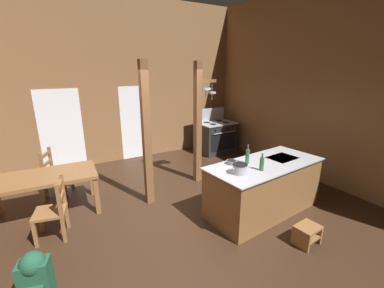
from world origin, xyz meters
TOP-DOWN VIEW (x-y plane):
  - ground_plane at (0.00, 0.00)m, footprint 7.71×7.96m
  - wall_back at (0.00, 3.65)m, footprint 7.71×0.14m
  - wall_right at (3.53, 0.00)m, footprint 0.14×7.96m
  - glazed_door_back_left at (-1.56, 3.58)m, footprint 1.00×0.01m
  - glazed_panel_back_right at (0.35, 3.58)m, footprint 0.84×0.01m
  - kitchen_island at (1.39, -0.43)m, footprint 2.24×1.16m
  - stove_range at (2.64, 2.85)m, footprint 1.18×0.88m
  - support_post_with_pot_rack at (1.08, 1.31)m, footprint 0.53×0.24m
  - support_post_center at (-0.28, 0.91)m, footprint 0.14×0.14m
  - step_stool at (1.29, -1.44)m, footprint 0.38×0.31m
  - dining_table at (-2.01, 1.41)m, footprint 1.74×0.98m
  - ladderback_chair_near_window at (-1.84, 2.25)m, footprint 0.59×0.59m
  - ladderback_chair_by_post at (-1.92, 0.61)m, footprint 0.52×0.52m
  - backpack at (-2.17, -0.52)m, footprint 0.37×0.35m
  - stockpot_on_counter at (0.69, -0.57)m, footprint 0.31×0.23m
  - mixing_bowl_on_counter at (0.84, -0.17)m, footprint 0.18×0.18m
  - bottle_tall_on_counter at (1.08, -0.64)m, footprint 0.07×0.07m
  - bottle_short_on_counter at (1.09, -0.28)m, footprint 0.07×0.07m

SIDE VIEW (x-z plane):
  - ground_plane at x=0.00m, z-range -0.10..0.00m
  - step_stool at x=1.29m, z-range 0.03..0.33m
  - backpack at x=-2.17m, z-range 0.02..0.61m
  - ladderback_chair_near_window at x=-1.84m, z-range -0.02..0.93m
  - ladderback_chair_by_post at x=-1.92m, z-range -0.02..0.93m
  - kitchen_island at x=1.39m, z-range 0.00..0.94m
  - stove_range at x=2.64m, z-range -0.18..1.14m
  - dining_table at x=-2.01m, z-range 0.28..1.02m
  - mixing_bowl_on_counter at x=0.84m, z-range 0.94..1.00m
  - stockpot_on_counter at x=0.69m, z-range 0.94..1.10m
  - glazed_door_back_left at x=-1.56m, z-range 0.00..2.05m
  - glazed_panel_back_right at x=0.35m, z-range 0.00..2.05m
  - bottle_tall_on_counter at x=1.08m, z-range 0.91..1.20m
  - bottle_short_on_counter at x=1.09m, z-range 0.90..1.24m
  - support_post_center at x=-0.28m, z-range 0.00..2.67m
  - support_post_with_pot_rack at x=1.08m, z-range 0.08..2.76m
  - wall_back at x=0.00m, z-range 0.00..4.32m
  - wall_right at x=3.53m, z-range 0.00..4.32m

